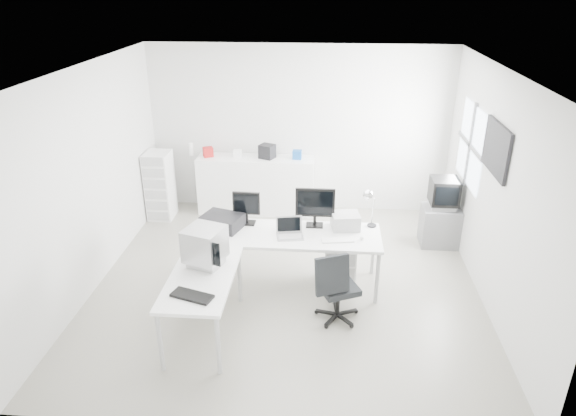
# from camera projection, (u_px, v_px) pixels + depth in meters

# --- Properties ---
(floor) EXTENTS (5.00, 5.00, 0.01)m
(floor) POSITION_uv_depth(u_px,v_px,m) (287.00, 282.00, 6.90)
(floor) COLOR #B8B6A5
(floor) RESTS_ON ground
(ceiling) EXTENTS (5.00, 5.00, 0.01)m
(ceiling) POSITION_uv_depth(u_px,v_px,m) (287.00, 69.00, 5.75)
(ceiling) COLOR white
(ceiling) RESTS_ON back_wall
(back_wall) EXTENTS (5.00, 0.02, 2.80)m
(back_wall) POSITION_uv_depth(u_px,v_px,m) (299.00, 130.00, 8.60)
(back_wall) COLOR silver
(back_wall) RESTS_ON floor
(left_wall) EXTENTS (0.02, 5.00, 2.80)m
(left_wall) POSITION_uv_depth(u_px,v_px,m) (91.00, 179.00, 6.51)
(left_wall) COLOR silver
(left_wall) RESTS_ON floor
(right_wall) EXTENTS (0.02, 5.00, 2.80)m
(right_wall) POSITION_uv_depth(u_px,v_px,m) (494.00, 191.00, 6.14)
(right_wall) COLOR silver
(right_wall) RESTS_ON floor
(window) EXTENTS (0.02, 1.20, 1.10)m
(window) POSITION_uv_depth(u_px,v_px,m) (471.00, 145.00, 7.15)
(window) COLOR white
(window) RESTS_ON right_wall
(wall_picture) EXTENTS (0.04, 0.90, 0.60)m
(wall_picture) POSITION_uv_depth(u_px,v_px,m) (496.00, 149.00, 6.03)
(wall_picture) COLOR black
(wall_picture) RESTS_ON right_wall
(main_desk) EXTENTS (2.40, 0.80, 0.75)m
(main_desk) POSITION_uv_depth(u_px,v_px,m) (287.00, 259.00, 6.71)
(main_desk) COLOR white
(main_desk) RESTS_ON floor
(side_desk) EXTENTS (0.70, 1.40, 0.75)m
(side_desk) POSITION_uv_depth(u_px,v_px,m) (204.00, 305.00, 5.77)
(side_desk) COLOR white
(side_desk) RESTS_ON floor
(drawer_pedestal) EXTENTS (0.40, 0.50, 0.60)m
(drawer_pedestal) POSITION_uv_depth(u_px,v_px,m) (340.00, 264.00, 6.74)
(drawer_pedestal) COLOR white
(drawer_pedestal) RESTS_ON floor
(inkjet_printer) EXTENTS (0.59, 0.52, 0.18)m
(inkjet_printer) POSITION_uv_depth(u_px,v_px,m) (222.00, 222.00, 6.67)
(inkjet_printer) COLOR black
(inkjet_printer) RESTS_ON main_desk
(lcd_monitor_small) EXTENTS (0.37, 0.22, 0.45)m
(lcd_monitor_small) POSITION_uv_depth(u_px,v_px,m) (246.00, 208.00, 6.73)
(lcd_monitor_small) COLOR black
(lcd_monitor_small) RESTS_ON main_desk
(lcd_monitor_large) EXTENTS (0.51, 0.20, 0.53)m
(lcd_monitor_large) POSITION_uv_depth(u_px,v_px,m) (315.00, 207.00, 6.65)
(lcd_monitor_large) COLOR black
(lcd_monitor_large) RESTS_ON main_desk
(laptop) EXTENTS (0.39, 0.39, 0.22)m
(laptop) POSITION_uv_depth(u_px,v_px,m) (290.00, 229.00, 6.42)
(laptop) COLOR #B7B7BA
(laptop) RESTS_ON main_desk
(white_keyboard) EXTENTS (0.41, 0.18, 0.02)m
(white_keyboard) POSITION_uv_depth(u_px,v_px,m) (338.00, 240.00, 6.37)
(white_keyboard) COLOR white
(white_keyboard) RESTS_ON main_desk
(white_mouse) EXTENTS (0.05, 0.05, 0.05)m
(white_mouse) POSITION_uv_depth(u_px,v_px,m) (362.00, 238.00, 6.39)
(white_mouse) COLOR white
(white_mouse) RESTS_ON main_desk
(laser_printer) EXTENTS (0.39, 0.35, 0.20)m
(laser_printer) POSITION_uv_depth(u_px,v_px,m) (345.00, 221.00, 6.66)
(laser_printer) COLOR #ABABAB
(laser_printer) RESTS_ON main_desk
(desk_lamp) EXTENTS (0.15, 0.15, 0.43)m
(desk_lamp) POSITION_uv_depth(u_px,v_px,m) (373.00, 211.00, 6.66)
(desk_lamp) COLOR silver
(desk_lamp) RESTS_ON main_desk
(crt_monitor) EXTENTS (0.53, 0.53, 0.49)m
(crt_monitor) POSITION_uv_depth(u_px,v_px,m) (205.00, 246.00, 5.75)
(crt_monitor) COLOR #B7B7BA
(crt_monitor) RESTS_ON side_desk
(black_keyboard) EXTENTS (0.47, 0.30, 0.03)m
(black_keyboard) POSITION_uv_depth(u_px,v_px,m) (192.00, 296.00, 5.25)
(black_keyboard) COLOR black
(black_keyboard) RESTS_ON side_desk
(office_chair) EXTENTS (0.72, 0.72, 0.94)m
(office_chair) POSITION_uv_depth(u_px,v_px,m) (338.00, 284.00, 5.99)
(office_chair) COLOR black
(office_chair) RESTS_ON floor
(tv_cabinet) EXTENTS (0.55, 0.45, 0.60)m
(tv_cabinet) POSITION_uv_depth(u_px,v_px,m) (439.00, 226.00, 7.76)
(tv_cabinet) COLOR slate
(tv_cabinet) RESTS_ON floor
(crt_tv) EXTENTS (0.50, 0.48, 0.45)m
(crt_tv) POSITION_uv_depth(u_px,v_px,m) (444.00, 194.00, 7.55)
(crt_tv) COLOR black
(crt_tv) RESTS_ON tv_cabinet
(sideboard) EXTENTS (1.96, 0.49, 0.98)m
(sideboard) POSITION_uv_depth(u_px,v_px,m) (256.00, 185.00, 8.79)
(sideboard) COLOR white
(sideboard) RESTS_ON floor
(clutter_box_a) EXTENTS (0.20, 0.19, 0.16)m
(clutter_box_a) POSITION_uv_depth(u_px,v_px,m) (208.00, 152.00, 8.61)
(clutter_box_a) COLOR #AF1919
(clutter_box_a) RESTS_ON sideboard
(clutter_box_b) EXTENTS (0.13, 0.11, 0.13)m
(clutter_box_b) POSITION_uv_depth(u_px,v_px,m) (238.00, 154.00, 8.58)
(clutter_box_b) COLOR white
(clutter_box_b) RESTS_ON sideboard
(clutter_box_c) EXTENTS (0.30, 0.29, 0.23)m
(clutter_box_c) POSITION_uv_depth(u_px,v_px,m) (267.00, 151.00, 8.52)
(clutter_box_c) COLOR black
(clutter_box_c) RESTS_ON sideboard
(clutter_box_d) EXTENTS (0.15, 0.14, 0.15)m
(clutter_box_d) POSITION_uv_depth(u_px,v_px,m) (297.00, 155.00, 8.50)
(clutter_box_d) COLOR #16509D
(clutter_box_d) RESTS_ON sideboard
(clutter_bottle) EXTENTS (0.07, 0.07, 0.22)m
(clutter_bottle) POSITION_uv_depth(u_px,v_px,m) (191.00, 149.00, 8.65)
(clutter_bottle) COLOR white
(clutter_bottle) RESTS_ON sideboard
(filing_cabinet) EXTENTS (0.40, 0.47, 1.14)m
(filing_cabinet) POSITION_uv_depth(u_px,v_px,m) (160.00, 186.00, 8.55)
(filing_cabinet) COLOR white
(filing_cabinet) RESTS_ON floor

